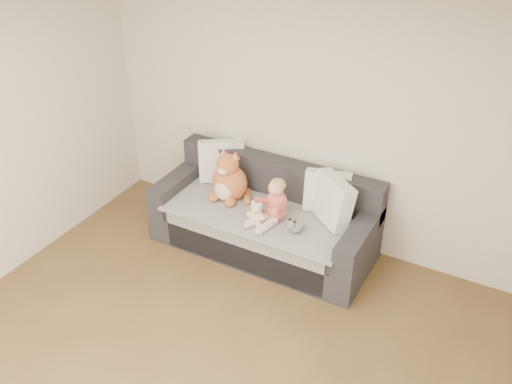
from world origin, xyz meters
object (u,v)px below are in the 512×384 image
teddy_bear (256,215)px  toddler (274,204)px  sippy_cup (261,213)px  plush_cat (229,180)px  sofa (265,220)px

teddy_bear → toddler: bearing=47.0°
toddler → sippy_cup: size_ratio=3.56×
toddler → sippy_cup: toddler is taller
plush_cat → teddy_bear: (0.46, -0.27, -0.11)m
toddler → plush_cat: (-0.58, 0.14, 0.02)m
sippy_cup → teddy_bear: bearing=-89.1°
toddler → sippy_cup: (-0.12, -0.05, -0.12)m
toddler → plush_cat: plush_cat is taller
sippy_cup → plush_cat: bearing=158.2°
plush_cat → teddy_bear: bearing=-28.7°
sofa → teddy_bear: size_ratio=8.87×
sofa → teddy_bear: 0.40m
sofa → sippy_cup: 0.31m
teddy_bear → plush_cat: bearing=146.8°
plush_cat → teddy_bear: size_ratio=2.26×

